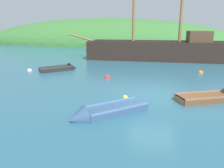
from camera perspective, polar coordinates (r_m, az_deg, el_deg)
name	(u,v)px	position (r m, az deg, el deg)	size (l,w,h in m)	color
ground_plane	(153,96)	(11.81, 10.71, -2.98)	(120.00, 120.00, 0.00)	#285B70
shore_hill	(105,44)	(46.29, -1.90, 10.47)	(52.67, 18.64, 10.14)	#387033
sailing_ship	(159,53)	(24.70, 12.01, 7.98)	(17.57, 4.38, 11.30)	black
rowboat_near_dock	(103,113)	(9.13, -2.38, -7.60)	(3.28, 3.00, 0.97)	#335175
rowboat_portside	(61,69)	(18.68, -13.15, 3.79)	(2.89, 2.76, 0.92)	black
rowboat_far	(213,99)	(11.97, 24.81, -3.48)	(3.39, 2.16, 1.00)	brown
buoy_orange	(200,73)	(18.52, 21.99, 2.68)	(0.42, 0.42, 0.42)	orange
buoy_yellow	(125,98)	(11.28, 3.45, -3.60)	(0.29, 0.29, 0.29)	yellow
buoy_white	(30,71)	(19.22, -20.61, 3.23)	(0.38, 0.38, 0.38)	white
buoy_red	(107,78)	(15.53, -1.21, 1.59)	(0.43, 0.43, 0.43)	red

